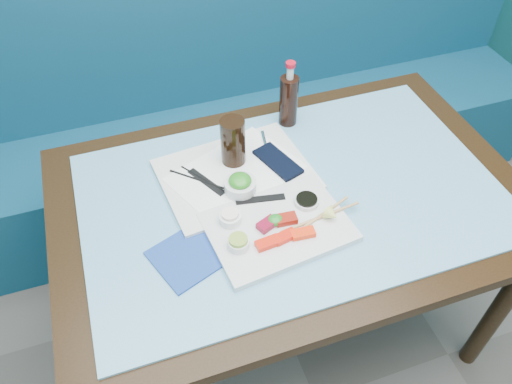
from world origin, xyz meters
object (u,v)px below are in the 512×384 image
object	(u,v)px
sashimi_plate	(278,227)
blue_napkin	(188,257)
cola_bottle_body	(289,101)
seaweed_bowl	(240,186)
dining_table	(291,214)
cola_glass	(233,142)
serving_tray	(236,175)
booth_bench	(220,125)

from	to	relation	value
sashimi_plate	blue_napkin	size ratio (longest dim) A/B	2.24
cola_bottle_body	blue_napkin	bearing A→B (deg)	-135.78
seaweed_bowl	cola_bottle_body	size ratio (longest dim) A/B	0.53
dining_table	cola_glass	bearing A→B (deg)	125.61
dining_table	cola_bottle_body	size ratio (longest dim) A/B	8.00
dining_table	cola_glass	distance (m)	0.29
cola_glass	sashimi_plate	bearing A→B (deg)	-82.51
serving_tray	cola_bottle_body	size ratio (longest dim) A/B	2.53
dining_table	cola_bottle_body	xyz separation A→B (m)	(0.11, 0.32, 0.18)
booth_bench	blue_napkin	world-z (taller)	booth_bench
booth_bench	serving_tray	distance (m)	0.83
booth_bench	seaweed_bowl	bearing A→B (deg)	-100.44
sashimi_plate	cola_glass	bearing A→B (deg)	90.98
sashimi_plate	cola_bottle_body	distance (m)	0.48
serving_tray	blue_napkin	xyz separation A→B (m)	(-0.21, -0.25, -0.00)
booth_bench	cola_glass	bearing A→B (deg)	-100.77
blue_napkin	serving_tray	bearing A→B (deg)	49.38
booth_bench	cola_glass	distance (m)	0.83
dining_table	blue_napkin	xyz separation A→B (m)	(-0.35, -0.12, 0.09)
serving_tray	seaweed_bowl	size ratio (longest dim) A/B	4.73
seaweed_bowl	cola_glass	world-z (taller)	cola_glass
booth_bench	cola_glass	size ratio (longest dim) A/B	19.36
cola_glass	cola_bottle_body	world-z (taller)	cola_bottle_body
booth_bench	cola_bottle_body	distance (m)	0.71
sashimi_plate	cola_bottle_body	size ratio (longest dim) A/B	2.16
sashimi_plate	seaweed_bowl	distance (m)	0.17
serving_tray	blue_napkin	distance (m)	0.32
sashimi_plate	seaweed_bowl	size ratio (longest dim) A/B	4.04
dining_table	seaweed_bowl	xyz separation A→B (m)	(-0.15, 0.05, 0.13)
booth_bench	dining_table	distance (m)	0.89
serving_tray	seaweed_bowl	bearing A→B (deg)	-103.71
booth_bench	blue_napkin	bearing A→B (deg)	-109.80
dining_table	serving_tray	bearing A→B (deg)	138.33
sashimi_plate	serving_tray	distance (m)	0.24
serving_tray	cola_bottle_body	world-z (taller)	cola_bottle_body
dining_table	cola_glass	xyz separation A→B (m)	(-0.13, 0.18, 0.19)
serving_tray	cola_glass	bearing A→B (deg)	73.58
dining_table	serving_tray	xyz separation A→B (m)	(-0.14, 0.12, 0.10)
booth_bench	serving_tray	xyz separation A→B (m)	(-0.14, -0.72, 0.39)
dining_table	serving_tray	size ratio (longest dim) A/B	3.16
serving_tray	seaweed_bowl	distance (m)	0.08
sashimi_plate	cola_bottle_body	xyz separation A→B (m)	(0.20, 0.43, 0.08)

